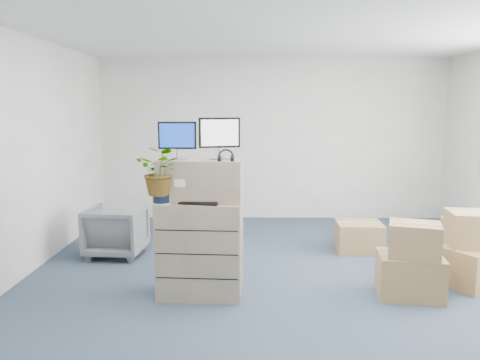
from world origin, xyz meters
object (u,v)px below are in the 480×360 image
(potted_plant, at_px, (161,177))
(keyboard, at_px, (199,202))
(filing_cabinet_lower, at_px, (201,248))
(monitor_left, at_px, (177,138))
(office_chair, at_px, (116,228))
(water_bottle, at_px, (207,190))
(monitor_right, at_px, (220,136))

(potted_plant, bearing_deg, keyboard, 2.49)
(filing_cabinet_lower, relative_size, monitor_left, 2.58)
(filing_cabinet_lower, distance_m, monitor_left, 1.16)
(filing_cabinet_lower, height_order, keyboard, keyboard)
(monitor_left, relative_size, potted_plant, 0.66)
(monitor_left, xyz_separation_m, office_chair, (-1.03, 1.27, -1.28))
(filing_cabinet_lower, bearing_deg, water_bottle, 31.47)
(potted_plant, xyz_separation_m, office_chair, (-0.88, 1.43, -0.90))
(water_bottle, relative_size, potted_plant, 0.38)
(filing_cabinet_lower, distance_m, keyboard, 0.52)
(keyboard, xyz_separation_m, water_bottle, (0.07, 0.15, 0.10))
(monitor_left, bearing_deg, keyboard, -34.05)
(filing_cabinet_lower, bearing_deg, potted_plant, -157.77)
(keyboard, distance_m, potted_plant, 0.45)
(filing_cabinet_lower, bearing_deg, monitor_left, 174.38)
(water_bottle, distance_m, potted_plant, 0.50)
(keyboard, xyz_separation_m, office_chair, (-1.26, 1.42, -0.64))
(water_bottle, bearing_deg, potted_plant, -159.26)
(potted_plant, distance_m, office_chair, 1.91)
(monitor_left, distance_m, potted_plant, 0.44)
(water_bottle, bearing_deg, monitor_left, -178.97)
(water_bottle, bearing_deg, monitor_right, 15.08)
(monitor_left, relative_size, keyboard, 0.93)
(filing_cabinet_lower, relative_size, office_chair, 1.36)
(potted_plant, bearing_deg, monitor_right, 19.52)
(filing_cabinet_lower, xyz_separation_m, monitor_left, (-0.23, 0.03, 1.14))
(keyboard, height_order, potted_plant, potted_plant)
(filing_cabinet_lower, relative_size, potted_plant, 1.70)
(office_chair, bearing_deg, potted_plant, 125.62)
(filing_cabinet_lower, xyz_separation_m, water_bottle, (0.07, 0.04, 0.61))
(filing_cabinet_lower, distance_m, potted_plant, 0.86)
(monitor_left, relative_size, water_bottle, 1.73)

